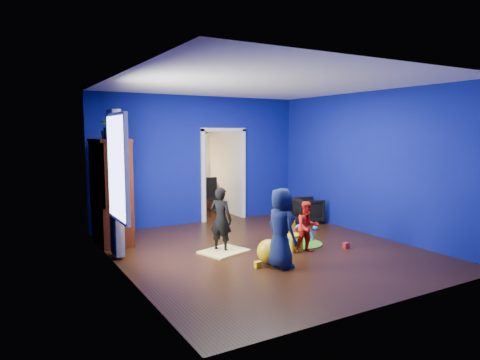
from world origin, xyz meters
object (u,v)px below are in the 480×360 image
child_navy (281,228)px  vase (113,134)px  toddler_red (307,227)px  folding_chair (213,198)px  child_black (221,219)px  study_desk (197,196)px  hopper_ball (269,251)px  tv_armoire (111,191)px  kid_chair (293,237)px  play_mat (300,244)px  crt_tv (113,189)px  armchair (307,210)px

child_navy → vase: 3.45m
toddler_red → folding_chair: 3.75m
child_black → study_desk: child_black is taller
child_black → study_desk: 4.11m
hopper_ball → folding_chair: (0.96, 3.95, 0.27)m
study_desk → tv_armoire: bearing=-140.0°
hopper_ball → kid_chair: bearing=27.3°
child_navy → toddler_red: size_ratio=1.38×
child_black → kid_chair: size_ratio=2.27×
vase → play_mat: (3.02, -1.56, -2.05)m
tv_armoire → study_desk: (2.82, 2.37, -0.60)m
child_black → hopper_ball: 1.13m
child_navy → folding_chair: size_ratio=1.34×
toddler_red → folding_chair: size_ratio=0.97×
vase → folding_chair: 3.66m
child_navy → crt_tv: size_ratio=1.77×
child_black → hopper_ball: bearing=164.0°
armchair → child_black: child_black is taller
study_desk → armchair: bearing=-61.7°
tv_armoire → study_desk: tv_armoire is taller
toddler_red → hopper_ball: (-0.93, -0.20, -0.25)m
child_navy → play_mat: child_navy is taller
hopper_ball → tv_armoire: bearing=126.2°
tv_armoire → armchair: bearing=-5.6°
armchair → vase: bearing=98.9°
vase → folding_chair: size_ratio=0.21×
vase → tv_armoire: 1.12m
vase → play_mat: bearing=-27.3°
child_black → hopper_ball: child_black is taller
tv_armoire → hopper_ball: size_ratio=5.07×
kid_chair → hopper_ball: bearing=-161.8°
play_mat → folding_chair: folding_chair is taller
hopper_ball → study_desk: (0.96, 4.91, 0.18)m
crt_tv → folding_chair: size_ratio=0.76×
vase → play_mat: vase is taller
vase → folding_chair: (2.82, 1.71, -1.60)m
armchair → toddler_red: 2.46m
hopper_ball → folding_chair: bearing=76.3°
armchair → child_black: (-2.80, -1.11, 0.28)m
child_navy → toddler_red: child_navy is taller
crt_tv → study_desk: 3.71m
tv_armoire → folding_chair: 3.19m
child_black → crt_tv: size_ratio=1.62×
toddler_red → kid_chair: (-0.15, 0.20, -0.20)m
armchair → play_mat: armchair is taller
armchair → tv_armoire: size_ratio=0.33×
toddler_red → vase: (-2.79, 2.04, 1.61)m
kid_chair → folding_chair: bearing=78.0°
armchair → vase: 4.67m
hopper_ball → toddler_red: bearing=12.3°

